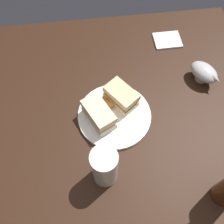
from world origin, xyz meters
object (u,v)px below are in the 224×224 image
Objects in this scene: pint_glass at (105,168)px; napkin at (167,40)px; plate at (114,114)px; sandwich_half_left at (121,96)px; sandwich_half_right at (99,114)px; gravy_boat at (204,72)px.

pint_glass reaches higher than napkin.
pint_glass is (0.05, 0.20, 0.07)m from plate.
sandwich_half_right reaches higher than sandwich_half_left.
pint_glass is (0.00, 0.19, 0.03)m from sandwich_half_right.
sandwich_half_right is 0.46m from napkin.
sandwich_half_left is at bearing 49.53° from napkin.
gravy_boat is 1.18× the size of napkin.
pint_glass is 1.29× the size of gravy_boat.
napkin is (-0.32, -0.53, -0.07)m from pint_glass.
napkin is (-0.32, -0.34, -0.04)m from sandwich_half_right.
plate is at bearing -104.89° from pint_glass.
sandwich_half_left reaches higher than plate.
gravy_boat is (-0.40, -0.32, -0.03)m from pint_glass.
gravy_boat reaches higher than plate.
sandwich_half_left is 0.95× the size of sandwich_half_right.
napkin is at bearing -121.20° from pint_glass.
sandwich_half_left is at bearing 11.81° from gravy_boat.
gravy_boat is (-0.32, -0.07, -0.00)m from sandwich_half_left.
plate is at bearing -164.63° from sandwich_half_right.
plate is 1.83× the size of sandwich_half_right.
plate is 0.07m from sandwich_half_right.
gravy_boat is (-0.40, -0.13, -0.01)m from sandwich_half_right.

